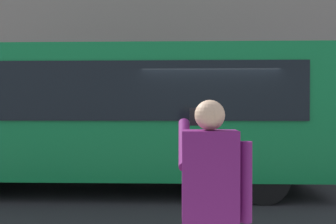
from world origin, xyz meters
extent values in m
plane|color=#232326|center=(0.00, 0.00, 0.00)|extent=(60.00, 60.00, 0.00)
cube|color=gray|center=(0.00, -6.80, 6.00)|extent=(28.00, 0.80, 12.00)
cube|color=navy|center=(-3.50, -6.20, 3.00)|extent=(4.40, 1.10, 0.24)
cube|color=#0F7238|center=(2.03, -0.24, 1.70)|extent=(9.00, 2.50, 2.60)
cube|color=black|center=(2.03, 1.02, 2.10)|extent=(7.60, 0.06, 1.10)
cylinder|color=black|center=(5.03, -1.34, 0.50)|extent=(1.00, 0.28, 1.00)
cylinder|color=black|center=(-0.97, -1.34, 0.50)|extent=(1.00, 0.28, 1.00)
cylinder|color=black|center=(-0.97, 0.86, 0.50)|extent=(1.00, 0.28, 1.00)
cube|color=#6B1960|center=(0.35, 4.96, 1.30)|extent=(0.40, 0.24, 0.66)
sphere|color=#D8A884|center=(0.35, 4.96, 1.74)|extent=(0.22, 0.22, 0.22)
cylinder|color=#6B1960|center=(0.09, 4.96, 1.26)|extent=(0.09, 0.09, 0.58)
cylinder|color=#6B1960|center=(0.53, 4.80, 1.52)|extent=(0.09, 0.48, 0.37)
cube|color=black|center=(0.45, 4.66, 1.72)|extent=(0.07, 0.01, 0.14)
camera|label=1|loc=(0.58, 7.54, 1.80)|focal=38.31mm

